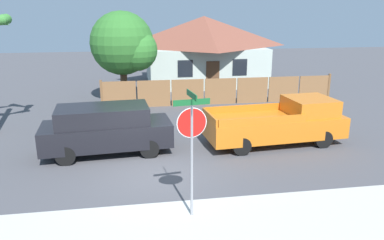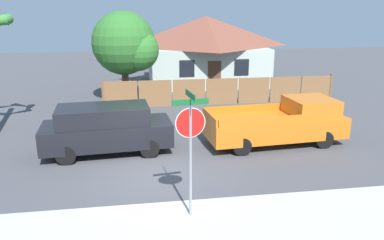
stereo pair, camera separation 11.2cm
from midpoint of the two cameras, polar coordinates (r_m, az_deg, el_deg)
ground_plane at (r=12.67m, az=-5.82°, el=-8.11°), size 80.00×80.00×0.00m
sidewalk_strip at (r=9.51m, az=-4.39°, el=-17.02°), size 36.00×3.20×0.01m
wooden_fence at (r=21.66m, az=4.21°, el=4.38°), size 13.51×0.12×1.60m
house at (r=28.16m, az=1.69°, el=10.82°), size 8.91×6.89×4.85m
oak_tree at (r=21.98m, az=-10.30°, el=11.20°), size 3.78×3.60×5.24m
red_suv at (r=14.38m, az=-13.18°, el=-1.25°), size 4.88×2.24×1.84m
orange_pickup at (r=15.51m, az=13.08°, el=-0.38°), size 5.65×2.41×1.83m
stop_sign at (r=9.33m, az=-0.39°, el=-2.08°), size 0.93×0.84×3.34m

